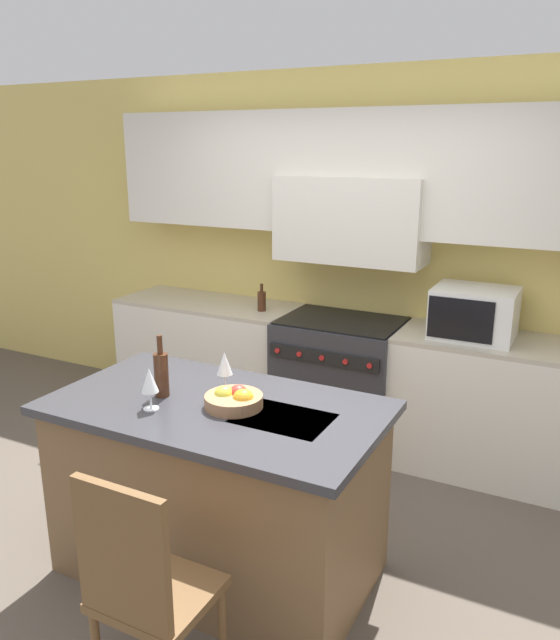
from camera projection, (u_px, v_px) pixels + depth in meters
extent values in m
plane|color=brown|center=(228.00, 558.00, 3.39)|extent=(10.00, 10.00, 0.00)
cube|color=#DBC166|center=(361.00, 256.00, 4.70)|extent=(10.00, 0.06, 2.70)
cube|color=silver|center=(355.00, 172.00, 4.36)|extent=(3.80, 0.34, 0.85)
cube|color=silver|center=(352.00, 219.00, 4.42)|extent=(1.07, 0.40, 0.60)
cube|color=silver|center=(210.00, 358.00, 5.17)|extent=(1.46, 0.62, 0.91)
cube|color=#B2A893|center=(208.00, 303.00, 5.04)|extent=(1.46, 0.62, 0.03)
cube|color=silver|center=(505.00, 412.00, 4.14)|extent=(1.46, 0.62, 0.91)
cube|color=#B2A893|center=(513.00, 344.00, 4.01)|extent=(1.46, 0.62, 0.03)
cube|color=#2D2D33|center=(340.00, 381.00, 4.63)|extent=(0.88, 0.66, 0.93)
cube|color=black|center=(342.00, 321.00, 4.50)|extent=(0.84, 0.61, 0.01)
cube|color=black|center=(323.00, 357.00, 4.26)|extent=(0.81, 0.02, 0.09)
cylinder|color=#B21E1E|center=(278.00, 350.00, 4.40)|extent=(0.04, 0.02, 0.04)
cylinder|color=#B21E1E|center=(299.00, 354.00, 4.32)|extent=(0.04, 0.02, 0.04)
cylinder|color=#B21E1E|center=(322.00, 358.00, 4.25)|extent=(0.04, 0.02, 0.04)
cylinder|color=#B21E1E|center=(345.00, 362.00, 4.17)|extent=(0.04, 0.02, 0.04)
cylinder|color=#B21E1E|center=(370.00, 366.00, 4.10)|extent=(0.04, 0.02, 0.04)
cube|color=silver|center=(474.00, 313.00, 4.07)|extent=(0.52, 0.42, 0.33)
cube|color=black|center=(460.00, 320.00, 3.91)|extent=(0.41, 0.01, 0.27)
cube|color=brown|center=(218.00, 492.00, 3.19)|extent=(1.55, 0.86, 0.89)
cube|color=#333338|center=(216.00, 408.00, 3.07)|extent=(1.65, 0.93, 0.04)
cube|color=#2D2D30|center=(283.00, 419.00, 2.90)|extent=(0.44, 0.32, 0.01)
cylinder|color=#B2B2B7|center=(301.00, 404.00, 3.06)|extent=(0.02, 0.02, 0.00)
cube|color=brown|center=(158.00, 594.00, 2.41)|extent=(0.42, 0.40, 0.04)
cube|color=brown|center=(122.00, 556.00, 2.18)|extent=(0.40, 0.04, 0.54)
cylinder|color=brown|center=(153.00, 606.00, 2.71)|extent=(0.04, 0.04, 0.47)
cylinder|color=brown|center=(223.00, 634.00, 2.55)|extent=(0.04, 0.04, 0.47)
cylinder|color=#422314|center=(161.00, 375.00, 3.12)|extent=(0.07, 0.07, 0.22)
cylinder|color=#422314|center=(160.00, 345.00, 3.08)|extent=(0.03, 0.03, 0.10)
cylinder|color=white|center=(151.00, 409.00, 2.99)|extent=(0.07, 0.07, 0.01)
cylinder|color=white|center=(151.00, 400.00, 2.98)|extent=(0.01, 0.01, 0.08)
cone|color=white|center=(150.00, 380.00, 2.95)|extent=(0.08, 0.08, 0.12)
cylinder|color=white|center=(225.00, 390.00, 3.22)|extent=(0.07, 0.07, 0.01)
cylinder|color=white|center=(225.00, 382.00, 3.21)|extent=(0.01, 0.01, 0.08)
cone|color=white|center=(225.00, 363.00, 3.18)|extent=(0.08, 0.08, 0.12)
cylinder|color=#996B47|center=(234.00, 401.00, 3.01)|extent=(0.28, 0.28, 0.06)
sphere|color=gold|center=(224.00, 396.00, 3.03)|extent=(0.10, 0.10, 0.10)
sphere|color=gold|center=(243.00, 400.00, 2.98)|extent=(0.11, 0.11, 0.11)
sphere|color=red|center=(238.00, 395.00, 3.04)|extent=(0.10, 0.10, 0.10)
cylinder|color=#422314|center=(262.00, 301.00, 4.73)|extent=(0.07, 0.07, 0.15)
cylinder|color=#422314|center=(262.00, 288.00, 4.71)|extent=(0.02, 0.02, 0.06)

